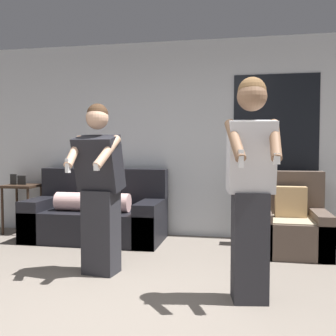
{
  "coord_description": "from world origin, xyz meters",
  "views": [
    {
      "loc": [
        0.91,
        -2.49,
        1.24
      ],
      "look_at": [
        0.25,
        0.91,
        1.05
      ],
      "focal_mm": 42.0,
      "sensor_mm": 36.0,
      "label": 1
    }
  ],
  "objects_px": {
    "side_table": "(22,193)",
    "person_right": "(251,185)",
    "person_left": "(99,189)",
    "armchair": "(290,226)",
    "couch": "(97,216)"
  },
  "relations": [
    {
      "from": "person_right",
      "to": "armchair",
      "type": "bearing_deg",
      "value": 73.29
    },
    {
      "from": "armchair",
      "to": "person_left",
      "type": "height_order",
      "value": "person_left"
    },
    {
      "from": "couch",
      "to": "armchair",
      "type": "bearing_deg",
      "value": -3.7
    },
    {
      "from": "couch",
      "to": "person_right",
      "type": "relative_size",
      "value": 1.01
    },
    {
      "from": "side_table",
      "to": "person_right",
      "type": "bearing_deg",
      "value": -31.73
    },
    {
      "from": "person_left",
      "to": "couch",
      "type": "bearing_deg",
      "value": 112.18
    },
    {
      "from": "armchair",
      "to": "person_right",
      "type": "distance_m",
      "value": 1.82
    },
    {
      "from": "side_table",
      "to": "person_left",
      "type": "height_order",
      "value": "person_left"
    },
    {
      "from": "couch",
      "to": "person_left",
      "type": "height_order",
      "value": "person_left"
    },
    {
      "from": "side_table",
      "to": "person_right",
      "type": "height_order",
      "value": "person_right"
    },
    {
      "from": "person_left",
      "to": "armchair",
      "type": "bearing_deg",
      "value": 32.28
    },
    {
      "from": "person_right",
      "to": "side_table",
      "type": "bearing_deg",
      "value": 148.27
    },
    {
      "from": "person_left",
      "to": "person_right",
      "type": "relative_size",
      "value": 0.93
    },
    {
      "from": "side_table",
      "to": "person_left",
      "type": "xyz_separation_m",
      "value": [
        1.78,
        -1.56,
        0.26
      ]
    },
    {
      "from": "person_left",
      "to": "person_right",
      "type": "distance_m",
      "value": 1.49
    }
  ]
}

